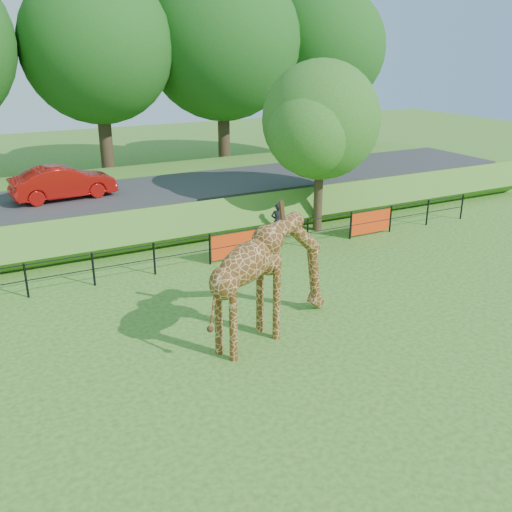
% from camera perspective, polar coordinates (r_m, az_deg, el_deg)
% --- Properties ---
extents(ground, '(90.00, 90.00, 0.00)m').
position_cam_1_polar(ground, '(12.78, 1.61, -13.90)').
color(ground, '#336318').
rests_on(ground, ground).
extents(giraffe, '(4.44, 2.26, 3.16)m').
position_cam_1_polar(giraffe, '(14.64, 1.59, -2.19)').
color(giraffe, '#593012').
rests_on(giraffe, ground).
extents(perimeter_fence, '(28.07, 0.10, 1.10)m').
position_cam_1_polar(perimeter_fence, '(19.15, -10.13, -0.29)').
color(perimeter_fence, black).
rests_on(perimeter_fence, ground).
extents(embankment, '(40.00, 9.00, 1.30)m').
position_cam_1_polar(embankment, '(26.07, -15.31, 5.07)').
color(embankment, '#336318').
rests_on(embankment, ground).
extents(road, '(40.00, 5.00, 0.12)m').
position_cam_1_polar(road, '(24.47, -14.65, 5.88)').
color(road, '#28282A').
rests_on(road, embankment).
extents(car_red, '(4.12, 1.77, 1.32)m').
position_cam_1_polar(car_red, '(24.04, -18.72, 6.98)').
color(car_red, '#B8110D').
rests_on(car_red, road).
extents(visitor, '(0.62, 0.52, 1.45)m').
position_cam_1_polar(visitor, '(22.34, 2.18, 3.50)').
color(visitor, black).
rests_on(visitor, ground).
extents(tree_east, '(5.40, 4.71, 6.76)m').
position_cam_1_polar(tree_east, '(22.95, 6.67, 12.92)').
color(tree_east, black).
rests_on(tree_east, ground).
extents(bg_tree_line, '(37.30, 8.80, 11.82)m').
position_cam_1_polar(bg_tree_line, '(31.99, -15.80, 19.62)').
color(bg_tree_line, black).
rests_on(bg_tree_line, ground).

